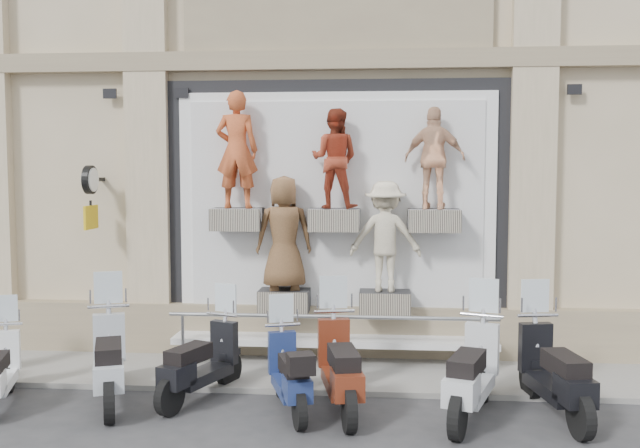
% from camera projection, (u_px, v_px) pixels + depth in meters
% --- Properties ---
extents(ground, '(90.00, 90.00, 0.00)m').
position_uv_depth(ground, '(321.00, 422.00, 8.82)').
color(ground, '#313134').
rests_on(ground, ground).
extents(sidewalk, '(16.00, 2.20, 0.08)m').
position_uv_depth(sidewalk, '(332.00, 371.00, 10.90)').
color(sidewalk, gray).
rests_on(sidewalk, ground).
extents(building, '(14.00, 8.60, 12.00)m').
position_uv_depth(building, '(348.00, 34.00, 15.30)').
color(building, '#C9B393').
rests_on(building, ground).
extents(shop_vitrine, '(5.60, 0.83, 4.30)m').
position_uv_depth(shop_vitrine, '(337.00, 216.00, 11.35)').
color(shop_vitrine, black).
rests_on(shop_vitrine, ground).
extents(guard_rail, '(5.06, 0.10, 0.93)m').
position_uv_depth(guard_rail, '(332.00, 345.00, 10.77)').
color(guard_rail, '#9EA0A5').
rests_on(guard_rail, ground).
extents(clock_sign_bracket, '(0.10, 0.80, 1.02)m').
position_uv_depth(clock_sign_bracket, '(91.00, 189.00, 11.38)').
color(clock_sign_bracket, black).
rests_on(clock_sign_bracket, ground).
extents(scooter_c, '(1.30, 2.15, 1.69)m').
position_uv_depth(scooter_c, '(109.00, 342.00, 9.43)').
color(scooter_c, '#A5ABB3').
rests_on(scooter_c, ground).
extents(scooter_d, '(1.18, 1.92, 1.51)m').
position_uv_depth(scooter_d, '(201.00, 346.00, 9.58)').
color(scooter_d, black).
rests_on(scooter_d, ground).
extents(scooter_e, '(1.04, 1.84, 1.44)m').
position_uv_depth(scooter_e, '(289.00, 357.00, 9.12)').
color(scooter_e, navy).
rests_on(scooter_e, ground).
extents(scooter_f, '(0.99, 2.13, 1.66)m').
position_uv_depth(scooter_f, '(340.00, 348.00, 9.15)').
color(scooter_f, '#5A1F0F').
rests_on(scooter_f, ground).
extents(scooter_g, '(1.25, 2.16, 1.68)m').
position_uv_depth(scooter_g, '(472.00, 353.00, 8.85)').
color(scooter_g, '#B6B9BE').
rests_on(scooter_g, ground).
extents(scooter_h, '(0.95, 2.11, 1.66)m').
position_uv_depth(scooter_h, '(555.00, 353.00, 8.91)').
color(scooter_h, black).
rests_on(scooter_h, ground).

